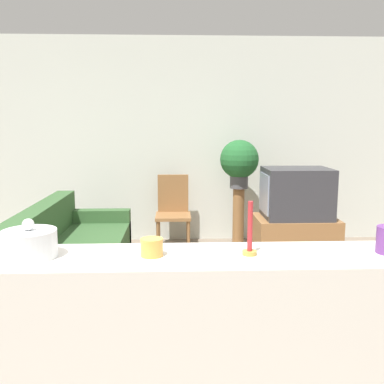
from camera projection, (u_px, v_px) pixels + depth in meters
wall_back at (162, 141)px, 5.71m from camera, size 9.00×0.06×2.70m
couch at (71, 258)px, 4.17m from camera, size 0.86×2.08×0.78m
tv_stand at (295, 241)px, 4.78m from camera, size 0.89×0.60×0.55m
television at (296, 193)px, 4.70m from camera, size 0.72×0.55×0.55m
wooden_chair at (173, 209)px, 5.47m from camera, size 0.44×0.44×0.93m
plant_stand at (238, 218)px, 5.45m from camera, size 0.15×0.15×0.77m
potted_plant at (239, 161)px, 5.34m from camera, size 0.48×0.48×0.61m
foreground_counter at (139, 350)px, 2.10m from camera, size 2.89×0.44×0.95m
decorative_bowl at (29, 244)px, 1.99m from camera, size 0.25×0.25×0.19m
candle_jar at (152, 247)px, 2.02m from camera, size 0.11×0.11×0.09m
candlestick at (250, 237)px, 2.03m from camera, size 0.07×0.07×0.26m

